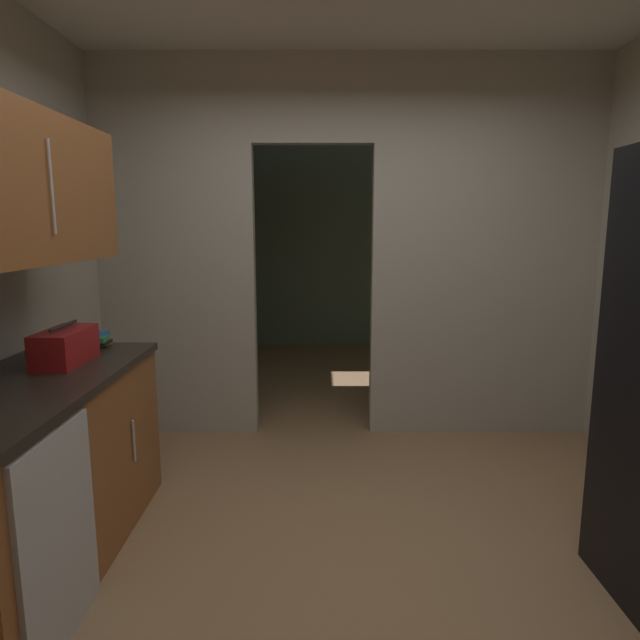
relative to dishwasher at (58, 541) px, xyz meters
The scene contains 8 objects.
ground 1.30m from the dishwasher, 18.83° to the left, with size 20.00×20.00×0.00m, color #93704C.
kitchen_partition 2.72m from the dishwasher, 60.85° to the left, with size 3.66×0.12×2.75m.
adjoining_room_shell 4.59m from the dishwasher, 74.94° to the left, with size 3.66×3.18×2.75m.
lower_cabinet_run 0.57m from the dishwasher, 125.19° to the left, with size 0.67×1.65×0.89m.
dishwasher is the anchor object (origin of this frame).
upper_cabinet_counterside 1.43m from the dishwasher, 125.19° to the left, with size 0.36×1.48×0.65m.
boombox 1.01m from the dishwasher, 110.87° to the left, with size 0.20×0.39×0.20m.
book_stack 1.32m from the dishwasher, 104.22° to the left, with size 0.14×0.17×0.08m.
Camera 1 is at (-0.20, -2.25, 1.57)m, focal length 30.62 mm.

